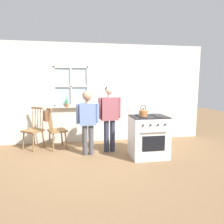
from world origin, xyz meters
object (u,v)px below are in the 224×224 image
handbag (46,115)px  person_elderly_left (88,117)px  chair_near_wall (34,130)px  chair_by_window (56,130)px  person_teen_center (109,113)px  kettle (143,112)px  potted_plant (67,103)px  stove (148,136)px

handbag → person_elderly_left: bearing=-26.1°
chair_near_wall → person_elderly_left: bearing=9.4°
chair_by_window → person_teen_center: 1.43m
kettle → handbag: kettle is taller
person_elderly_left → chair_near_wall: bearing=153.3°
chair_by_window → potted_plant: 0.82m
chair_by_window → handbag: (-0.22, -0.09, 0.40)m
stove → kettle: (-0.18, -0.13, 0.55)m
chair_by_window → kettle: bearing=-140.8°
chair_by_window → person_elderly_left: size_ratio=0.71×
person_teen_center → potted_plant: person_teen_center is taller
chair_by_window → person_elderly_left: bearing=-148.8°
chair_near_wall → person_teen_center: size_ratio=0.66×
chair_by_window → potted_plant: bearing=-51.1°
handbag → person_teen_center: bearing=-12.7°
person_elderly_left → potted_plant: (-0.50, 1.02, 0.22)m
chair_by_window → chair_near_wall: bearing=56.9°
person_elderly_left → handbag: 1.08m
person_elderly_left → person_teen_center: person_teen_center is taller
chair_near_wall → person_teen_center: (1.84, -0.53, 0.48)m
person_teen_center → potted_plant: 1.36m
chair_by_window → person_elderly_left: person_elderly_left is taller
chair_by_window → chair_near_wall: same height
person_elderly_left → person_teen_center: 0.54m
chair_near_wall → kettle: bearing=11.4°
person_elderly_left → handbag: size_ratio=4.74×
kettle → handbag: size_ratio=0.80×
person_teen_center → handbag: (-1.49, 0.34, -0.08)m
chair_by_window → stove: (2.07, -0.91, 0.01)m
person_elderly_left → potted_plant: 1.16m
person_teen_center → chair_by_window: bearing=155.4°
person_teen_center → chair_near_wall: bearing=157.7°
stove → potted_plant: (-1.82, 1.36, 0.63)m
kettle → handbag: (-2.11, 0.95, -0.16)m
chair_by_window → chair_near_wall: 0.57m
kettle → stove: bearing=36.6°
kettle → person_teen_center: bearing=135.4°
kettle → handbag: bearing=155.8°
person_teen_center → stove: (0.80, -0.48, -0.47)m
kettle → potted_plant: 2.22m
person_teen_center → stove: size_ratio=1.45×
stove → handbag: stove is taller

